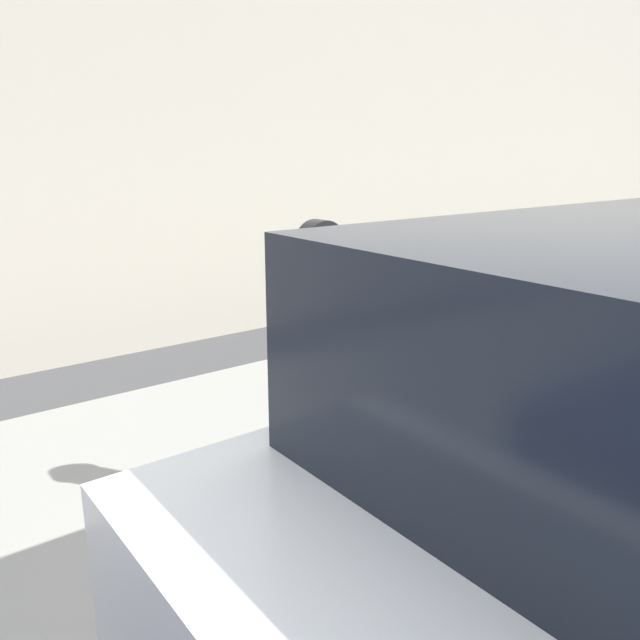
# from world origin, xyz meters

# --- Properties ---
(sidewalk) EXTENTS (24.00, 2.80, 0.14)m
(sidewalk) POSITION_xyz_m (0.00, 2.20, 0.07)
(sidewalk) COLOR #ADAAA3
(sidewalk) RESTS_ON ground_plane
(building_facade) EXTENTS (24.00, 0.30, 5.57)m
(building_facade) POSITION_xyz_m (0.00, 5.07, 2.78)
(building_facade) COLOR beige
(building_facade) RESTS_ON ground_plane
(parking_meter) EXTENTS (0.22, 0.13, 1.54)m
(parking_meter) POSITION_xyz_m (0.39, 1.29, 1.22)
(parking_meter) COLOR slate
(parking_meter) RESTS_ON sidewalk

